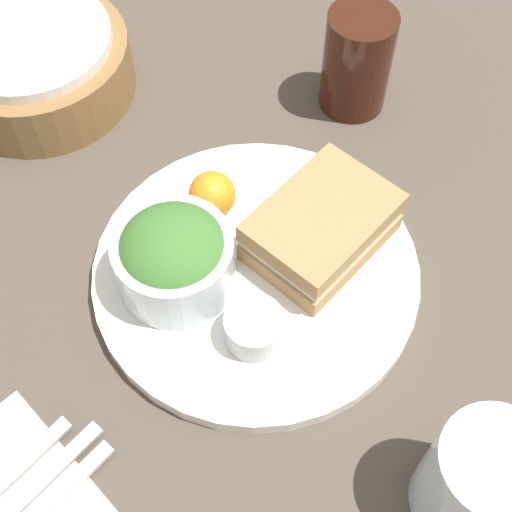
% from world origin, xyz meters
% --- Properties ---
extents(ground_plane, '(4.00, 4.00, 0.00)m').
position_xyz_m(ground_plane, '(0.00, 0.00, 0.00)').
color(ground_plane, '#4C4238').
extents(plate, '(0.29, 0.29, 0.02)m').
position_xyz_m(plate, '(0.00, 0.00, 0.01)').
color(plate, white).
rests_on(plate, ground_plane).
extents(sandwich, '(0.13, 0.10, 0.05)m').
position_xyz_m(sandwich, '(0.06, -0.02, 0.04)').
color(sandwich, '#A37A4C').
rests_on(sandwich, plate).
extents(salad_bowl, '(0.10, 0.10, 0.07)m').
position_xyz_m(salad_bowl, '(-0.06, 0.04, 0.05)').
color(salad_bowl, silver).
rests_on(salad_bowl, plate).
extents(dressing_cup, '(0.05, 0.05, 0.03)m').
position_xyz_m(dressing_cup, '(-0.05, -0.05, 0.03)').
color(dressing_cup, '#B7B7BC').
rests_on(dressing_cup, plate).
extents(orange_wedge, '(0.04, 0.04, 0.04)m').
position_xyz_m(orange_wedge, '(0.02, 0.07, 0.04)').
color(orange_wedge, orange).
rests_on(orange_wedge, plate).
extents(drink_glass, '(0.07, 0.07, 0.11)m').
position_xyz_m(drink_glass, '(0.23, 0.09, 0.05)').
color(drink_glass, '#38190F').
rests_on(drink_glass, ground_plane).
extents(bread_basket, '(0.20, 0.20, 0.07)m').
position_xyz_m(bread_basket, '(-0.00, 0.33, 0.04)').
color(bread_basket, olive).
rests_on(bread_basket, ground_plane).
extents(water_glass, '(0.08, 0.08, 0.10)m').
position_xyz_m(water_glass, '(-0.03, -0.25, 0.05)').
color(water_glass, silver).
rests_on(water_glass, ground_plane).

